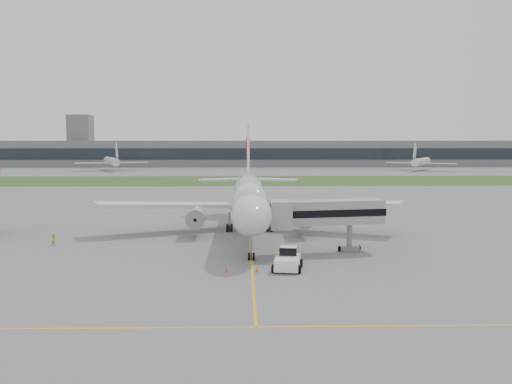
{
  "coord_description": "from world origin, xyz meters",
  "views": [
    {
      "loc": [
        -0.99,
        -83.47,
        14.69
      ],
      "look_at": [
        0.95,
        2.0,
        6.78
      ],
      "focal_mm": 40.0,
      "sensor_mm": 36.0,
      "label": 1
    }
  ],
  "objects_px": {
    "pushback_tug": "(288,259)",
    "jet_bridge": "(322,213)",
    "airliner": "(250,197)",
    "ground_crew_near": "(276,259)"
  },
  "relations": [
    {
      "from": "pushback_tug",
      "to": "jet_bridge",
      "type": "height_order",
      "value": "jet_bridge"
    },
    {
      "from": "ground_crew_near",
      "to": "pushback_tug",
      "type": "bearing_deg",
      "value": 101.25
    },
    {
      "from": "airliner",
      "to": "pushback_tug",
      "type": "relative_size",
      "value": 10.54
    },
    {
      "from": "airliner",
      "to": "ground_crew_near",
      "type": "distance_m",
      "value": 24.01
    },
    {
      "from": "airliner",
      "to": "jet_bridge",
      "type": "xyz_separation_m",
      "value": [
        9.19,
        -15.89,
        -0.44
      ]
    },
    {
      "from": "jet_bridge",
      "to": "ground_crew_near",
      "type": "distance_m",
      "value": 10.77
    },
    {
      "from": "ground_crew_near",
      "to": "airliner",
      "type": "bearing_deg",
      "value": -111.11
    },
    {
      "from": "ground_crew_near",
      "to": "jet_bridge",
      "type": "bearing_deg",
      "value": -158.57
    },
    {
      "from": "pushback_tug",
      "to": "jet_bridge",
      "type": "distance_m",
      "value": 11.15
    },
    {
      "from": "airliner",
      "to": "ground_crew_near",
      "type": "xyz_separation_m",
      "value": [
        2.79,
        -23.35,
        -4.86
      ]
    }
  ]
}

